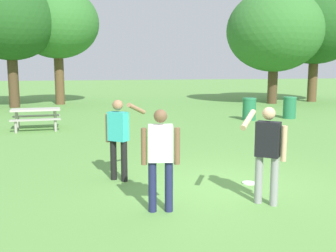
{
  "coord_description": "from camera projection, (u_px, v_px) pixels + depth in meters",
  "views": [
    {
      "loc": [
        -2.66,
        -6.85,
        2.29
      ],
      "look_at": [
        -0.83,
        1.45,
        1.0
      ],
      "focal_mm": 42.06,
      "sensor_mm": 36.0,
      "label": 1
    }
  ],
  "objects": [
    {
      "name": "trash_can_beside_table",
      "position": [
        249.0,
        109.0,
        16.84
      ],
      "size": [
        0.59,
        0.59,
        0.96
      ],
      "color": "#237047",
      "rests_on": "ground"
    },
    {
      "name": "tree_broad_center",
      "position": [
        10.0,
        21.0,
        21.41
      ],
      "size": [
        5.01,
        5.01,
        6.87
      ],
      "color": "#4C3823",
      "rests_on": "ground"
    },
    {
      "name": "tree_far_right",
      "position": [
        57.0,
        23.0,
        23.22
      ],
      "size": [
        4.92,
        4.92,
        6.93
      ],
      "color": "brown",
      "rests_on": "ground"
    },
    {
      "name": "person_bystander",
      "position": [
        161.0,
        154.0,
        6.14
      ],
      "size": [
        0.6,
        0.28,
        1.64
      ],
      "color": "#1E234C",
      "rests_on": "ground"
    },
    {
      "name": "trash_can_further_along",
      "position": [
        290.0,
        108.0,
        17.41
      ],
      "size": [
        0.59,
        0.59,
        0.96
      ],
      "color": "#237047",
      "rests_on": "ground"
    },
    {
      "name": "person_catcher",
      "position": [
        267.0,
        148.0,
        6.46
      ],
      "size": [
        0.84,
        0.5,
        1.64
      ],
      "color": "gray",
      "rests_on": "ground"
    },
    {
      "name": "person_thrower",
      "position": [
        119.0,
        134.0,
        7.86
      ],
      "size": [
        0.84,
        0.5,
        1.64
      ],
      "color": "black",
      "rests_on": "ground"
    },
    {
      "name": "tree_back_left",
      "position": [
        316.0,
        25.0,
        25.11
      ],
      "size": [
        5.82,
        5.82,
        7.38
      ],
      "color": "brown",
      "rests_on": "ground"
    },
    {
      "name": "picnic_table_near",
      "position": [
        36.0,
        114.0,
        14.27
      ],
      "size": [
        1.79,
        1.53,
        0.77
      ],
      "color": "#B2ADA3",
      "rests_on": "ground"
    },
    {
      "name": "ground_plane",
      "position": [
        227.0,
        187.0,
        7.52
      ],
      "size": [
        120.0,
        120.0,
        0.0
      ],
      "primitive_type": "plane",
      "color": "#609947"
    },
    {
      "name": "frisbee",
      "position": [
        249.0,
        183.0,
        7.76
      ],
      "size": [
        0.26,
        0.26,
        0.03
      ],
      "primitive_type": "cylinder",
      "color": "white",
      "rests_on": "ground"
    },
    {
      "name": "tree_slender_mid",
      "position": [
        275.0,
        31.0,
        23.81
      ],
      "size": [
        5.81,
        5.81,
        6.89
      ],
      "color": "#4C3823",
      "rests_on": "ground"
    }
  ]
}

